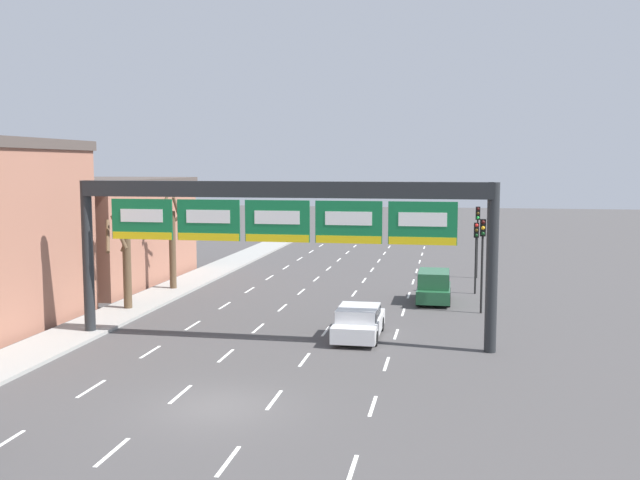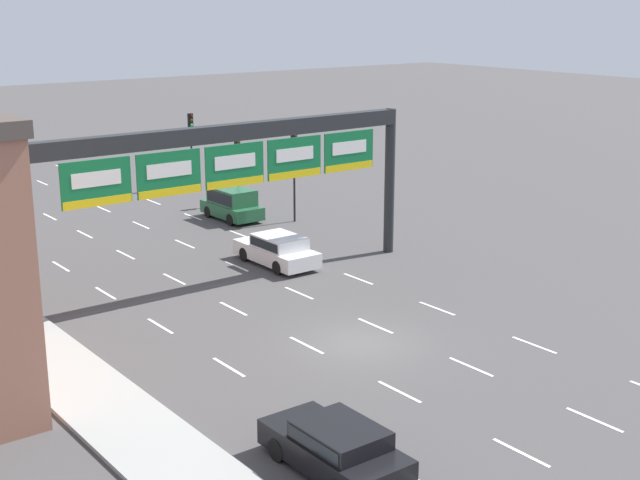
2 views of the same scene
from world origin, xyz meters
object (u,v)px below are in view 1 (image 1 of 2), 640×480
traffic_light_near_gantry (482,247)px  traffic_light_far_end (478,227)px  suv_green (434,285)px  tree_bare_closest (172,242)px  tree_bare_second (125,252)px  car_white (359,321)px  sign_gantry (279,214)px  traffic_light_mid_block (476,243)px

traffic_light_near_gantry → traffic_light_far_end: size_ratio=1.01×
suv_green → tree_bare_closest: (-16.10, 0.97, 2.00)m
traffic_light_near_gantry → traffic_light_far_end: 11.94m
tree_bare_closest → tree_bare_second: tree_bare_closest is taller
traffic_light_near_gantry → tree_bare_second: bearing=-171.5°
car_white → traffic_light_near_gantry: bearing=48.8°
sign_gantry → tree_bare_second: sign_gantry is taller
traffic_light_near_gantry → tree_bare_closest: tree_bare_closest is taller
suv_green → traffic_light_far_end: (2.71, 9.34, 2.51)m
traffic_light_near_gantry → traffic_light_mid_block: 5.75m
suv_green → traffic_light_far_end: 10.05m
traffic_light_far_end → car_white: bearing=-107.6°
car_white → tree_bare_closest: size_ratio=0.77×
suv_green → traffic_light_mid_block: size_ratio=0.94×
suv_green → traffic_light_mid_block: bearing=52.5°
suv_green → traffic_light_far_end: bearing=73.8°
tree_bare_second → tree_bare_closest: bearing=89.5°
traffic_light_mid_block → tree_bare_second: size_ratio=0.80×
suv_green → car_white: suv_green is taller
suv_green → car_white: 9.61m
traffic_light_near_gantry → tree_bare_closest: size_ratio=0.82×
suv_green → traffic_light_near_gantry: 4.43m
suv_green → tree_bare_second: (-16.16, -5.38, 2.18)m
traffic_light_near_gantry → tree_bare_second: 18.90m
car_white → traffic_light_mid_block: traffic_light_mid_block is taller
suv_green → traffic_light_near_gantry: (2.54, -2.60, 2.54)m
tree_bare_second → traffic_light_mid_block: bearing=24.6°
traffic_light_mid_block → tree_bare_second: (-18.57, -8.52, 0.07)m
car_white → traffic_light_mid_block: bearing=65.6°
sign_gantry → suv_green: 13.23m
traffic_light_mid_block → tree_bare_closest: (-18.51, -2.17, -0.10)m
suv_green → car_white: size_ratio=0.87×
suv_green → traffic_light_far_end: traffic_light_far_end is taller
traffic_light_mid_block → traffic_light_far_end: size_ratio=0.88×
sign_gantry → traffic_light_near_gantry: bearing=41.5°
tree_bare_closest → suv_green: bearing=-3.5°
tree_bare_second → traffic_light_near_gantry: bearing=8.5°
traffic_light_mid_block → traffic_light_far_end: traffic_light_far_end is taller
sign_gantry → traffic_light_far_end: size_ratio=3.76×
car_white → traffic_light_mid_block: 13.62m
car_white → traffic_light_far_end: 19.52m
traffic_light_far_end → tree_bare_second: 23.93m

